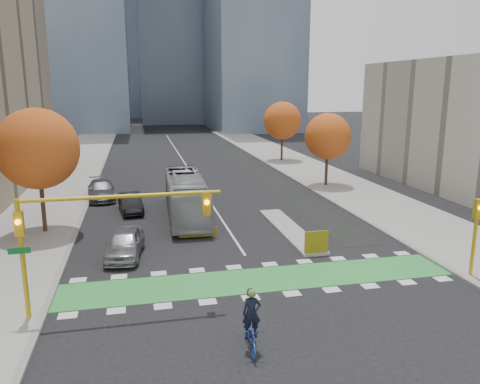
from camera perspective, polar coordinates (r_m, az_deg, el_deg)
name	(u,v)px	position (r m, az deg, el deg)	size (l,w,h in m)	color
ground	(269,292)	(22.66, 3.57, -12.08)	(300.00, 300.00, 0.00)	black
sidewalk_west	(44,204)	(41.58, -22.80, -1.38)	(7.00, 120.00, 0.15)	gray
sidewalk_east	(349,189)	(45.16, 13.14, 0.35)	(7.00, 120.00, 0.15)	gray
curb_west	(88,202)	(41.07, -18.00, -1.17)	(0.30, 120.00, 0.16)	gray
curb_east	(314,191)	(43.78, 9.00, 0.15)	(0.30, 120.00, 0.16)	gray
bike_crossing	(261,279)	(23.97, 2.57, -10.61)	(20.00, 3.00, 0.01)	green
centre_line	(184,162)	(60.77, -6.84, 3.66)	(0.15, 70.00, 0.01)	silver
bike_lane_paint	(260,173)	(52.35, 2.47, 2.27)	(2.50, 50.00, 0.01)	black
median_island	(290,230)	(31.79, 6.07, -4.58)	(1.60, 10.00, 0.16)	gray
hazard_board	(316,242)	(27.28, 9.30, -6.03)	(1.40, 0.12, 1.30)	yellow
tree_west	(38,149)	(32.59, -23.45, 4.84)	(5.20, 5.20, 8.22)	#332114
tree_east_near	(328,136)	(45.60, 10.65, 6.68)	(4.40, 4.40, 7.08)	#332114
tree_east_far	(282,121)	(60.71, 5.18, 8.66)	(4.80, 4.80, 7.65)	#332114
traffic_signal_west	(87,224)	(20.11, -18.16, -3.68)	(8.53, 0.56, 5.20)	#BF9914
traffic_signal_east	(476,226)	(26.08, 26.82, -3.71)	(0.35, 0.43, 4.10)	#BF9914
cyclist	(251,330)	(17.81, 1.41, -16.48)	(0.91, 2.15, 2.42)	navy
bus	(186,196)	(34.86, -6.60, -0.49)	(2.65, 11.32, 3.15)	#979C9E
parked_car_a	(125,243)	(27.54, -13.85, -6.07)	(1.88, 4.67, 1.59)	#96959A
parked_car_b	(131,203)	(37.06, -13.20, -1.30)	(1.53, 4.40, 1.45)	black
parked_car_c	(101,190)	(42.04, -16.56, 0.25)	(2.23, 5.47, 1.59)	#545459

